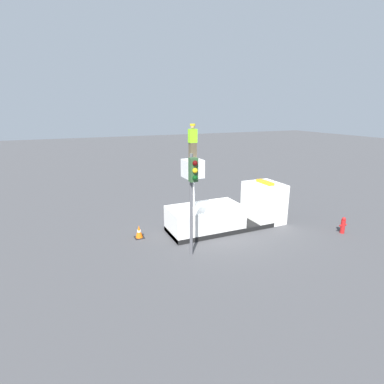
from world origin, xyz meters
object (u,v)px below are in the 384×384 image
traffic_light_pole (193,186)px  bucket_truck (229,212)px  worker (193,142)px  fire_hydrant (343,225)px  traffic_cone_rear (139,232)px

traffic_light_pole → bucket_truck: bearing=35.4°
worker → fire_hydrant: bearing=-23.4°
bucket_truck → traffic_light_pole: 4.63m
traffic_light_pole → traffic_cone_rear: (-1.73, 2.90, -2.96)m
worker → traffic_cone_rear: bearing=167.6°
fire_hydrant → traffic_light_pole: bearing=174.0°
traffic_light_pole → fire_hydrant: 8.88m
worker → fire_hydrant: size_ratio=1.96×
fire_hydrant → traffic_cone_rear: (-10.09, 3.78, -0.12)m
bucket_truck → worker: bearing=180.0°
fire_hydrant → worker: bearing=156.6°
traffic_light_pole → traffic_cone_rear: size_ratio=6.86×
bucket_truck → worker: size_ratio=3.85×
bucket_truck → traffic_cone_rear: bucket_truck is taller
fire_hydrant → traffic_cone_rear: size_ratio=1.32×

